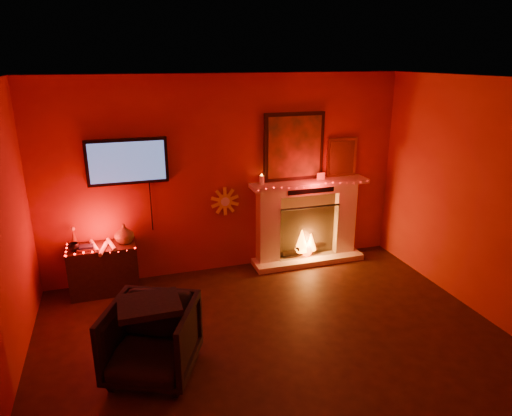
{
  "coord_description": "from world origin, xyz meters",
  "views": [
    {
      "loc": [
        -1.46,
        -3.36,
        2.89
      ],
      "look_at": [
        0.15,
        1.7,
        1.13
      ],
      "focal_mm": 32.0,
      "sensor_mm": 36.0,
      "label": 1
    }
  ],
  "objects": [
    {
      "name": "sunburst_clock",
      "position": [
        -0.05,
        2.48,
        1.0
      ],
      "size": [
        0.4,
        0.03,
        0.4
      ],
      "color": "yellow",
      "rests_on": "room"
    },
    {
      "name": "tv",
      "position": [
        -1.3,
        2.45,
        1.65
      ],
      "size": [
        1.0,
        0.07,
        1.24
      ],
      "color": "black",
      "rests_on": "room"
    },
    {
      "name": "fireplace",
      "position": [
        1.14,
        2.39,
        0.72
      ],
      "size": [
        1.72,
        0.4,
        2.18
      ],
      "color": "beige",
      "rests_on": "floor"
    },
    {
      "name": "room",
      "position": [
        0.0,
        0.0,
        1.35
      ],
      "size": [
        5.0,
        5.0,
        5.0
      ],
      "color": "black",
      "rests_on": "ground"
    },
    {
      "name": "armchair",
      "position": [
        -1.28,
        0.44,
        0.37
      ],
      "size": [
        1.05,
        1.06,
        0.73
      ],
      "primitive_type": "imported",
      "rotation": [
        0.0,
        0.0,
        -0.43
      ],
      "color": "black",
      "rests_on": "floor"
    },
    {
      "name": "console_table",
      "position": [
        -1.7,
        2.26,
        0.36
      ],
      "size": [
        0.84,
        0.56,
        0.89
      ],
      "color": "black",
      "rests_on": "floor"
    }
  ]
}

